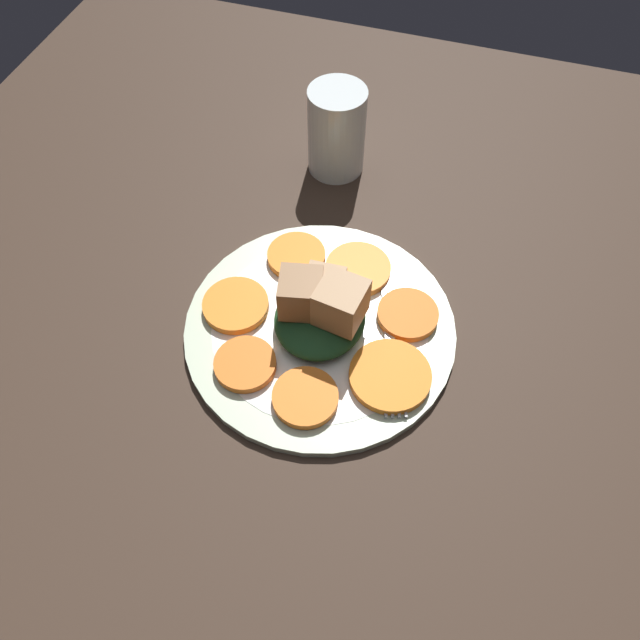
% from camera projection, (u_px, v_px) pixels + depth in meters
% --- Properties ---
extents(table_slab, '(1.20, 1.20, 0.02)m').
position_uv_depth(table_slab, '(320.00, 335.00, 0.70)').
color(table_slab, '#38281E').
rests_on(table_slab, ground).
extents(plate, '(0.30, 0.30, 0.01)m').
position_uv_depth(plate, '(320.00, 328.00, 0.69)').
color(plate, beige).
rests_on(plate, table_slab).
extents(carrot_slice_0, '(0.07, 0.07, 0.01)m').
position_uv_depth(carrot_slice_0, '(408.00, 314.00, 0.69)').
color(carrot_slice_0, orange).
rests_on(carrot_slice_0, plate).
extents(carrot_slice_1, '(0.08, 0.08, 0.01)m').
position_uv_depth(carrot_slice_1, '(358.00, 269.00, 0.72)').
color(carrot_slice_1, orange).
rests_on(carrot_slice_1, plate).
extents(carrot_slice_2, '(0.07, 0.07, 0.01)m').
position_uv_depth(carrot_slice_2, '(296.00, 256.00, 0.74)').
color(carrot_slice_2, orange).
rests_on(carrot_slice_2, plate).
extents(carrot_slice_3, '(0.07, 0.07, 0.01)m').
position_uv_depth(carrot_slice_3, '(236.00, 305.00, 0.70)').
color(carrot_slice_3, orange).
rests_on(carrot_slice_3, plate).
extents(carrot_slice_4, '(0.07, 0.07, 0.01)m').
position_uv_depth(carrot_slice_4, '(245.00, 364.00, 0.65)').
color(carrot_slice_4, orange).
rests_on(carrot_slice_4, plate).
extents(carrot_slice_5, '(0.07, 0.07, 0.01)m').
position_uv_depth(carrot_slice_5, '(305.00, 397.00, 0.63)').
color(carrot_slice_5, orange).
rests_on(carrot_slice_5, plate).
extents(carrot_slice_6, '(0.09, 0.09, 0.01)m').
position_uv_depth(carrot_slice_6, '(390.00, 376.00, 0.64)').
color(carrot_slice_6, orange).
rests_on(carrot_slice_6, plate).
extents(center_pile, '(0.11, 0.10, 0.08)m').
position_uv_depth(center_pile, '(322.00, 307.00, 0.66)').
color(center_pile, '#1E4723').
rests_on(center_pile, plate).
extents(fork, '(0.17, 0.07, 0.00)m').
position_uv_depth(fork, '(391.00, 346.00, 0.67)').
color(fork, '#B2B2B7').
rests_on(fork, plate).
extents(water_glass, '(0.07, 0.07, 0.12)m').
position_uv_depth(water_glass, '(337.00, 131.00, 0.80)').
color(water_glass, silver).
rests_on(water_glass, table_slab).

